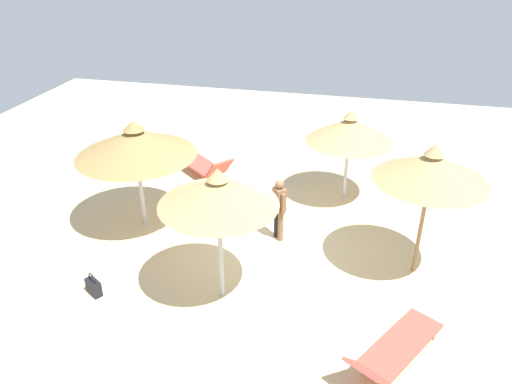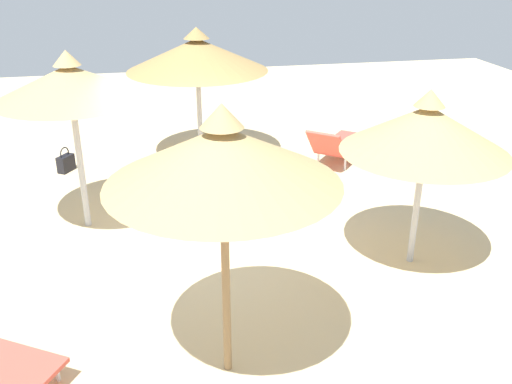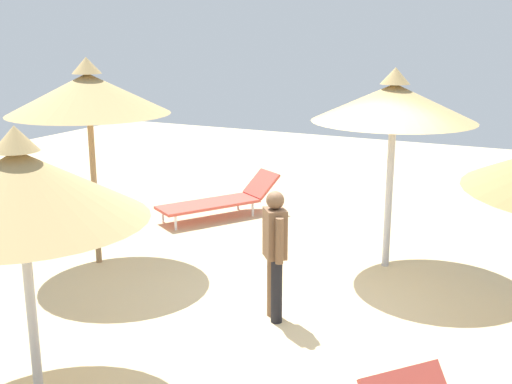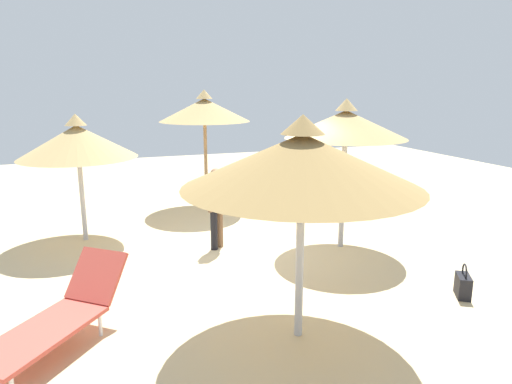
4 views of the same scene
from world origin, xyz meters
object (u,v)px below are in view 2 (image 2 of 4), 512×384
parasol_umbrella_near_right (197,54)px  parasol_umbrella_far_left (223,156)px  parasol_umbrella_front (69,83)px  parasol_umbrella_center (426,129)px  person_standing_edge (232,182)px  handbag (66,163)px  lounge_chair_back (338,144)px

parasol_umbrella_near_right → parasol_umbrella_far_left: 6.35m
parasol_umbrella_front → parasol_umbrella_center: (-2.05, -4.56, -0.35)m
parasol_umbrella_near_right → parasol_umbrella_far_left: size_ratio=0.95×
person_standing_edge → handbag: (3.18, 2.81, -0.68)m
parasol_umbrella_far_left → parasol_umbrella_front: 4.09m
parasol_umbrella_far_left → lounge_chair_back: size_ratio=1.47×
parasol_umbrella_center → lounge_chair_back: size_ratio=1.26×
parasol_umbrella_center → lounge_chair_back: parasol_umbrella_center is taller
parasol_umbrella_center → parasol_umbrella_far_left: bearing=120.3°
lounge_chair_back → person_standing_edge: bearing=135.0°
lounge_chair_back → handbag: size_ratio=3.92×
parasol_umbrella_center → lounge_chair_back: bearing=-3.8°
parasol_umbrella_front → person_standing_edge: 2.75m
parasol_umbrella_far_left → handbag: size_ratio=5.77×
parasol_umbrella_near_right → parasol_umbrella_center: parasol_umbrella_near_right is taller
parasol_umbrella_far_left → handbag: (6.20, 2.26, -2.23)m
parasol_umbrella_front → lounge_chair_back: size_ratio=1.41×
parasol_umbrella_near_right → person_standing_edge: bearing=-177.8°
parasol_umbrella_far_left → parasol_umbrella_near_right: bearing=-3.8°
parasol_umbrella_far_left → lounge_chair_back: bearing=-29.2°
parasol_umbrella_near_right → handbag: size_ratio=5.50×
parasol_umbrella_near_right → person_standing_edge: 3.56m
parasol_umbrella_far_left → lounge_chair_back: 6.75m
parasol_umbrella_near_right → parasol_umbrella_far_left: bearing=176.2°
parasol_umbrella_near_right → person_standing_edge: (-3.31, -0.13, -1.30)m
parasol_umbrella_front → parasol_umbrella_center: bearing=-114.2°
parasol_umbrella_far_left → person_standing_edge: bearing=-10.3°
parasol_umbrella_near_right → lounge_chair_back: 3.32m
handbag → parasol_umbrella_far_left: bearing=-160.0°
parasol_umbrella_far_left → person_standing_edge: size_ratio=1.90×
parasol_umbrella_far_left → parasol_umbrella_front: (3.73, 1.68, -0.11)m
parasol_umbrella_near_right → parasol_umbrella_front: (-2.61, 2.10, 0.14)m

